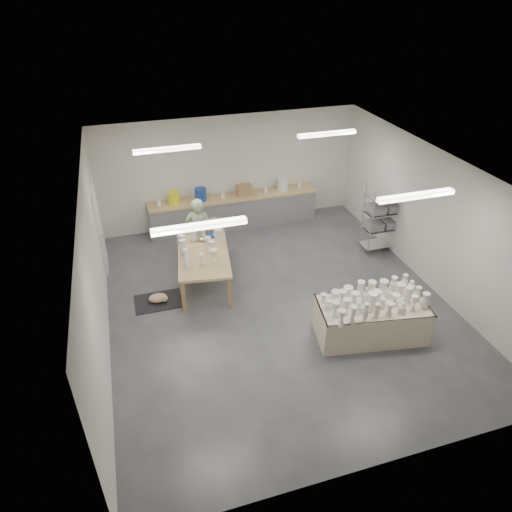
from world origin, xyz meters
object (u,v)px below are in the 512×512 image
object	(u,v)px
drying_table	(371,317)
work_table	(202,248)
red_stool	(198,247)
potter	(199,232)

from	to	relation	value
drying_table	work_table	distance (m)	3.93
work_table	red_stool	bearing A→B (deg)	95.06
red_stool	drying_table	bearing A→B (deg)	-55.31
work_table	red_stool	distance (m)	1.17
potter	red_stool	distance (m)	0.64
potter	work_table	bearing A→B (deg)	100.29
work_table	potter	world-z (taller)	potter
potter	red_stool	size ratio (longest dim) A/B	4.69
drying_table	potter	xyz separation A→B (m)	(-2.65, 3.55, 0.42)
drying_table	work_table	size ratio (longest dim) A/B	0.95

